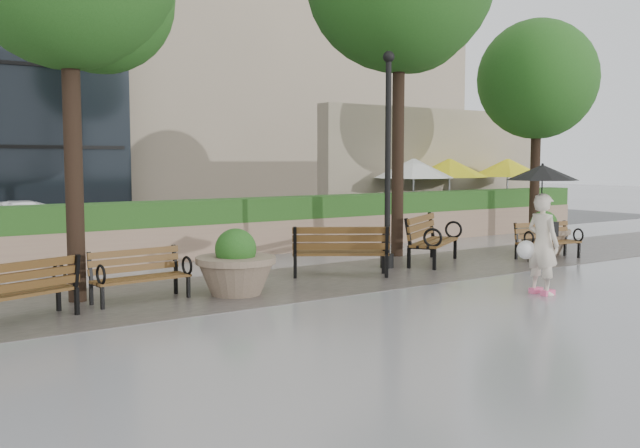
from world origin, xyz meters
TOP-DOWN VIEW (x-y plane):
  - ground at (0.00, 0.00)m, footprint 100.00×100.00m
  - cobble_strip at (0.00, 3.00)m, footprint 28.00×3.20m
  - hedge_wall at (0.00, 7.00)m, footprint 24.00×0.80m
  - cafe_wall at (9.50, 10.00)m, footprint 10.00×0.60m
  - cafe_hedge at (9.00, 7.80)m, footprint 8.00×0.50m
  - asphalt_street at (0.00, 11.00)m, footprint 40.00×7.00m
  - bldg_stone at (10.00, 23.00)m, footprint 18.00×10.00m
  - bench_0 at (-5.99, 2.44)m, footprint 1.76×1.14m
  - bench_1 at (-4.03, 2.93)m, footprint 1.59×0.74m
  - bench_2 at (0.06, 3.10)m, footprint 1.93×1.62m
  - bench_3 at (2.74, 3.32)m, footprint 2.05×1.67m
  - bench_4 at (5.41, 2.35)m, footprint 1.63×0.86m
  - planter_left at (-2.51, 2.56)m, footprint 1.34×1.34m
  - planter_right at (6.05, 2.96)m, footprint 1.25×1.25m
  - lamppost at (1.49, 3.39)m, footprint 0.28×0.28m
  - tree_2 at (9.02, 5.57)m, footprint 3.51×3.42m
  - patio_umb_white at (7.13, 8.78)m, footprint 2.50×2.50m
  - patio_umb_yellow_a at (8.81, 8.88)m, footprint 2.50×2.50m
  - patio_umb_yellow_b at (11.23, 8.50)m, footprint 2.50×2.50m
  - car_right at (-3.95, 9.95)m, footprint 3.97×1.75m
  - pedestrian at (1.76, -0.30)m, footprint 1.18×1.18m

SIDE VIEW (x-z plane):
  - ground at x=0.00m, z-range 0.00..0.00m
  - asphalt_street at x=0.00m, z-range 0.00..0.00m
  - cobble_strip at x=0.00m, z-range 0.00..0.01m
  - bench_1 at x=-4.03m, z-range -0.17..0.66m
  - bench_4 at x=5.41m, z-range -0.17..0.66m
  - bench_0 at x=-5.99m, z-range -0.18..0.71m
  - bench_2 at x=0.06m, z-range -0.20..0.79m
  - bench_3 at x=2.74m, z-range -0.21..0.83m
  - planter_right at x=6.05m, z-range -0.11..0.93m
  - planter_left at x=-2.51m, z-range -0.12..1.00m
  - cafe_hedge at x=9.00m, z-range 0.00..0.90m
  - car_right at x=-3.95m, z-range 0.00..1.27m
  - hedge_wall at x=0.00m, z-range -0.01..1.34m
  - pedestrian at x=1.76m, z-range 0.24..2.41m
  - lamppost at x=1.49m, z-range -0.25..4.23m
  - patio_umb_white at x=7.13m, z-range 0.84..3.14m
  - patio_umb_yellow_a at x=8.81m, z-range 0.84..3.14m
  - patio_umb_yellow_b at x=11.23m, z-range 0.84..3.14m
  - cafe_wall at x=9.50m, z-range 0.00..4.00m
  - tree_2 at x=9.02m, z-range 1.31..7.59m
  - bldg_stone at x=10.00m, z-range 0.00..20.00m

